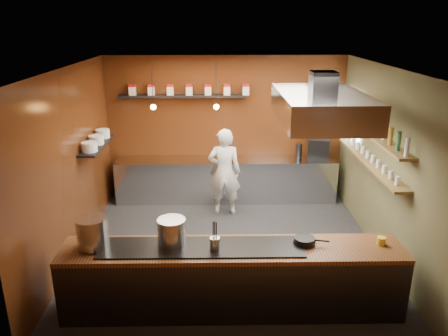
{
  "coord_description": "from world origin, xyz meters",
  "views": [
    {
      "loc": [
        -0.2,
        -6.54,
        3.69
      ],
      "look_at": [
        -0.08,
        0.4,
        1.31
      ],
      "focal_mm": 35.0,
      "sensor_mm": 36.0,
      "label": 1
    }
  ],
  "objects_px": {
    "extractor_hood": "(321,107)",
    "chef": "(224,172)",
    "espresso_machine": "(318,148)",
    "stockpot_large": "(92,232)",
    "stockpot_small": "(172,232)"
  },
  "relations": [
    {
      "from": "extractor_hood",
      "to": "espresso_machine",
      "type": "relative_size",
      "value": 4.65
    },
    {
      "from": "extractor_hood",
      "to": "stockpot_small",
      "type": "height_order",
      "value": "extractor_hood"
    },
    {
      "from": "extractor_hood",
      "to": "chef",
      "type": "xyz_separation_m",
      "value": [
        -1.35,
        1.86,
        -1.64
      ]
    },
    {
      "from": "extractor_hood",
      "to": "stockpot_large",
      "type": "height_order",
      "value": "extractor_hood"
    },
    {
      "from": "stockpot_large",
      "to": "stockpot_small",
      "type": "xyz_separation_m",
      "value": [
        1.0,
        0.04,
        -0.02
      ]
    },
    {
      "from": "stockpot_large",
      "to": "chef",
      "type": "relative_size",
      "value": 0.23
    },
    {
      "from": "extractor_hood",
      "to": "espresso_machine",
      "type": "distance_m",
      "value": 3.04
    },
    {
      "from": "stockpot_small",
      "to": "chef",
      "type": "xyz_separation_m",
      "value": [
        0.73,
        2.98,
        -0.24
      ]
    },
    {
      "from": "extractor_hood",
      "to": "espresso_machine",
      "type": "bearing_deg",
      "value": 76.4
    },
    {
      "from": "stockpot_large",
      "to": "extractor_hood",
      "type": "bearing_deg",
      "value": 20.57
    },
    {
      "from": "espresso_machine",
      "to": "chef",
      "type": "height_order",
      "value": "chef"
    },
    {
      "from": "stockpot_large",
      "to": "espresso_machine",
      "type": "xyz_separation_m",
      "value": [
        3.71,
        3.78,
        -0.02
      ]
    },
    {
      "from": "stockpot_large",
      "to": "stockpot_small",
      "type": "height_order",
      "value": "stockpot_large"
    },
    {
      "from": "stockpot_small",
      "to": "espresso_machine",
      "type": "distance_m",
      "value": 4.63
    },
    {
      "from": "stockpot_small",
      "to": "extractor_hood",
      "type": "bearing_deg",
      "value": 28.28
    }
  ]
}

